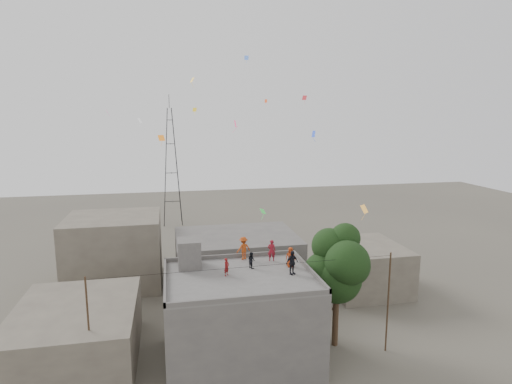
{
  "coord_description": "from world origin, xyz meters",
  "views": [
    {
      "loc": [
        -4.44,
        -27.0,
        16.72
      ],
      "look_at": [
        1.48,
        1.68,
        11.54
      ],
      "focal_mm": 30.0,
      "sensor_mm": 36.0,
      "label": 1
    }
  ],
  "objects_px": {
    "tree": "(339,266)",
    "person_dark_adult": "(292,263)",
    "person_red_adult": "(272,250)",
    "stair_head_box": "(189,253)",
    "transmission_tower": "(171,167)"
  },
  "relations": [
    {
      "from": "stair_head_box",
      "to": "person_dark_adult",
      "type": "distance_m",
      "value": 7.37
    },
    {
      "from": "person_red_adult",
      "to": "person_dark_adult",
      "type": "relative_size",
      "value": 0.97
    },
    {
      "from": "tree",
      "to": "person_red_adult",
      "type": "distance_m",
      "value": 5.02
    },
    {
      "from": "person_red_adult",
      "to": "person_dark_adult",
      "type": "distance_m",
      "value": 3.05
    },
    {
      "from": "stair_head_box",
      "to": "person_dark_adult",
      "type": "bearing_deg",
      "value": -23.41
    },
    {
      "from": "person_red_adult",
      "to": "person_dark_adult",
      "type": "bearing_deg",
      "value": 114.28
    },
    {
      "from": "stair_head_box",
      "to": "person_red_adult",
      "type": "height_order",
      "value": "stair_head_box"
    },
    {
      "from": "person_dark_adult",
      "to": "tree",
      "type": "bearing_deg",
      "value": -9.05
    },
    {
      "from": "stair_head_box",
      "to": "person_dark_adult",
      "type": "relative_size",
      "value": 1.2
    },
    {
      "from": "tree",
      "to": "person_dark_adult",
      "type": "xyz_separation_m",
      "value": [
        -3.8,
        -0.92,
        0.83
      ]
    },
    {
      "from": "tree",
      "to": "person_red_adult",
      "type": "xyz_separation_m",
      "value": [
        -4.51,
        2.04,
        0.81
      ]
    },
    {
      "from": "tree",
      "to": "person_dark_adult",
      "type": "height_order",
      "value": "tree"
    },
    {
      "from": "tree",
      "to": "person_red_adult",
      "type": "height_order",
      "value": "tree"
    },
    {
      "from": "tree",
      "to": "person_dark_adult",
      "type": "distance_m",
      "value": 4.0
    },
    {
      "from": "tree",
      "to": "transmission_tower",
      "type": "xyz_separation_m",
      "value": [
        -11.37,
        39.4,
        2.97
      ]
    }
  ]
}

